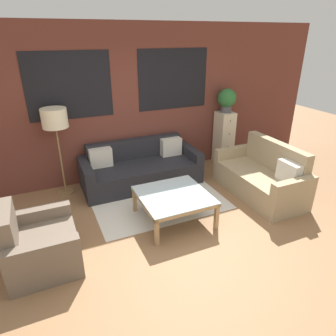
% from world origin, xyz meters
% --- Properties ---
extents(ground_plane, '(16.00, 16.00, 0.00)m').
position_xyz_m(ground_plane, '(0.00, 0.00, 0.00)').
color(ground_plane, '#8E6642').
extents(wall_back_brick, '(8.40, 0.09, 2.80)m').
position_xyz_m(wall_back_brick, '(0.00, 2.44, 1.41)').
color(wall_back_brick, brown).
rests_on(wall_back_brick, ground_plane).
extents(rug, '(2.16, 1.48, 0.00)m').
position_xyz_m(rug, '(0.12, 1.19, 0.00)').
color(rug, silver).
rests_on(rug, ground_plane).
extents(couch_dark, '(2.16, 0.88, 0.78)m').
position_xyz_m(couch_dark, '(0.08, 1.95, 0.28)').
color(couch_dark, '#232328').
rests_on(couch_dark, ground_plane).
extents(settee_vintage, '(0.80, 1.67, 0.92)m').
position_xyz_m(settee_vintage, '(1.86, 0.68, 0.31)').
color(settee_vintage, tan).
rests_on(settee_vintage, ground_plane).
extents(armchair_corner, '(0.80, 0.92, 0.84)m').
position_xyz_m(armchair_corner, '(-1.76, 0.37, 0.28)').
color(armchair_corner, '#6B5B4C').
rests_on(armchair_corner, ground_plane).
extents(coffee_table, '(1.00, 1.00, 0.43)m').
position_xyz_m(coffee_table, '(0.12, 0.59, 0.37)').
color(coffee_table, silver).
rests_on(coffee_table, ground_plane).
extents(floor_lamp, '(0.41, 0.41, 1.52)m').
position_xyz_m(floor_lamp, '(-1.28, 2.13, 1.31)').
color(floor_lamp, olive).
rests_on(floor_lamp, ground_plane).
extents(drawer_cabinet, '(0.33, 0.38, 1.11)m').
position_xyz_m(drawer_cabinet, '(2.05, 2.18, 0.56)').
color(drawer_cabinet, beige).
rests_on(drawer_cabinet, ground_plane).
extents(potted_plant, '(0.38, 0.38, 0.48)m').
position_xyz_m(potted_plant, '(2.05, 2.18, 1.38)').
color(potted_plant, '#47474C').
rests_on(potted_plant, drawer_cabinet).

